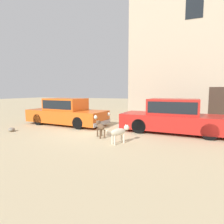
# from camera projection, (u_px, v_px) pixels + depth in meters

# --- Properties ---
(ground_plane) EXTENTS (80.00, 80.00, 0.00)m
(ground_plane) POSITION_uv_depth(u_px,v_px,m) (99.00, 131.00, 8.88)
(ground_plane) COLOR tan
(parked_sedan_nearest) EXTENTS (4.80, 2.06, 1.48)m
(parked_sedan_nearest) POSITION_uv_depth(u_px,v_px,m) (66.00, 112.00, 10.47)
(parked_sedan_nearest) COLOR #D15619
(parked_sedan_nearest) RESTS_ON ground_plane
(parked_sedan_second) EXTENTS (4.88, 1.93, 1.52)m
(parked_sedan_second) POSITION_uv_depth(u_px,v_px,m) (174.00, 116.00, 8.38)
(parked_sedan_second) COLOR #AD1E19
(parked_sedan_second) RESTS_ON ground_plane
(stray_dog_spotted) EXTENTS (0.72, 0.76, 0.68)m
(stray_dog_spotted) POSITION_uv_depth(u_px,v_px,m) (100.00, 127.00, 7.61)
(stray_dog_spotted) COLOR brown
(stray_dog_spotted) RESTS_ON ground_plane
(stray_dog_tan) EXTENTS (0.61, 0.97, 0.67)m
(stray_dog_tan) POSITION_uv_depth(u_px,v_px,m) (120.00, 132.00, 6.68)
(stray_dog_tan) COLOR beige
(stray_dog_tan) RESTS_ON ground_plane
(rubble_pile) EXTENTS (0.47, 0.48, 0.18)m
(rubble_pile) POSITION_uv_depth(u_px,v_px,m) (12.00, 130.00, 8.73)
(rubble_pile) COLOR gray
(rubble_pile) RESTS_ON ground_plane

